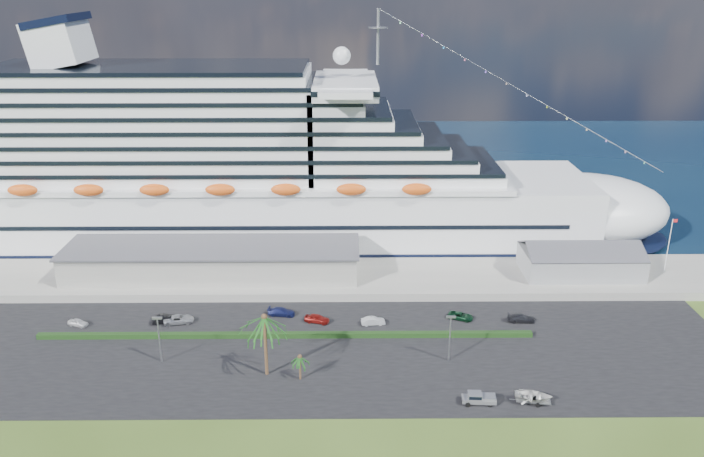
{
  "coord_description": "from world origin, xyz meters",
  "views": [
    {
      "loc": [
        2.92,
        -91.97,
        60.51
      ],
      "look_at": [
        3.99,
        30.0,
        15.59
      ],
      "focal_mm": 35.0,
      "sensor_mm": 36.0,
      "label": 1
    }
  ],
  "objects_px": {
    "parked_car_3": "(281,312)",
    "boat_trailer": "(534,396)",
    "cruise_ship": "(242,175)",
    "pickup_truck": "(478,398)"
  },
  "relations": [
    {
      "from": "cruise_ship",
      "to": "boat_trailer",
      "type": "distance_m",
      "value": 87.62
    },
    {
      "from": "parked_car_3",
      "to": "pickup_truck",
      "type": "height_order",
      "value": "pickup_truck"
    },
    {
      "from": "cruise_ship",
      "to": "parked_car_3",
      "type": "height_order",
      "value": "cruise_ship"
    },
    {
      "from": "cruise_ship",
      "to": "boat_trailer",
      "type": "xyz_separation_m",
      "value": [
        52.49,
        -68.46,
        -15.35
      ]
    },
    {
      "from": "cruise_ship",
      "to": "boat_trailer",
      "type": "bearing_deg",
      "value": -52.52
    },
    {
      "from": "cruise_ship",
      "to": "parked_car_3",
      "type": "relative_size",
      "value": 37.24
    },
    {
      "from": "cruise_ship",
      "to": "parked_car_3",
      "type": "distance_m",
      "value": 44.28
    },
    {
      "from": "parked_car_3",
      "to": "cruise_ship",
      "type": "bearing_deg",
      "value": 25.23
    },
    {
      "from": "cruise_ship",
      "to": "parked_car_3",
      "type": "bearing_deg",
      "value": -73.01
    },
    {
      "from": "parked_car_3",
      "to": "boat_trailer",
      "type": "distance_m",
      "value": 49.68
    }
  ]
}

